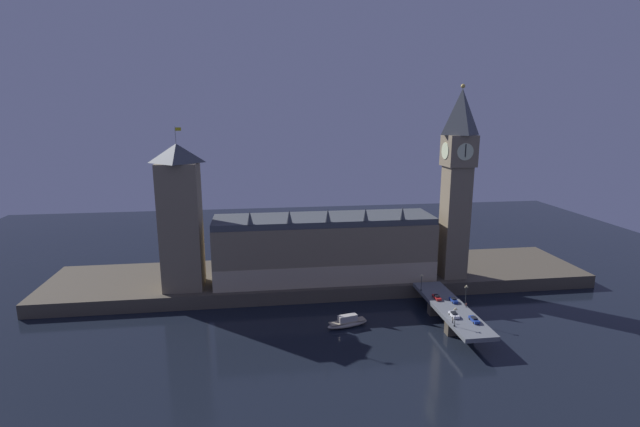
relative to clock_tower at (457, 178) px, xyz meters
The scene contains 16 objects.
ground_plane 73.39m from the clock_tower, 153.03° to the right, with size 400.00×400.00×0.00m, color black.
embankment 68.09m from the clock_tower, 165.95° to the left, with size 220.00×42.00×5.26m.
parliament_hall 58.86m from the clock_tower, behind, with size 86.38×22.53×30.26m.
clock_tower is the anchor object (origin of this frame).
victoria_tower 106.77m from the clock_tower, behind, with size 14.69×14.69×60.38m.
bridge 53.05m from the clock_tower, 113.54° to the right, with size 10.82×46.00×6.28m.
car_northbound_lead 48.32m from the clock_tower, 123.08° to the right, with size 1.90×4.70×1.37m.
car_northbound_trail 57.09m from the clock_tower, 112.20° to the right, with size 2.03×4.56×1.45m.
car_southbound_lead 59.09m from the clock_tower, 104.43° to the right, with size 1.87×4.67×1.51m.
car_southbound_trail 48.76m from the clock_tower, 111.88° to the right, with size 1.87×4.17×1.50m.
pedestrian_near_rail 60.78m from the clock_tower, 112.81° to the right, with size 0.38×0.38×1.75m.
pedestrian_mid_walk 51.14m from the clock_tower, 105.06° to the right, with size 0.38×0.38×1.58m.
street_lamp_near 60.82m from the clock_tower, 112.21° to the right, with size 1.34×0.60×6.16m.
street_lamp_mid 47.33m from the clock_tower, 105.10° to the right, with size 1.34×0.60×7.20m.
street_lamp_far 43.07m from the clock_tower, 138.75° to the right, with size 1.34×0.60×6.37m.
boat_upstream 71.73m from the clock_tower, 149.25° to the right, with size 14.88×7.19×4.20m.
Camera 1 is at (-26.14, -144.23, 70.55)m, focal length 26.00 mm.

